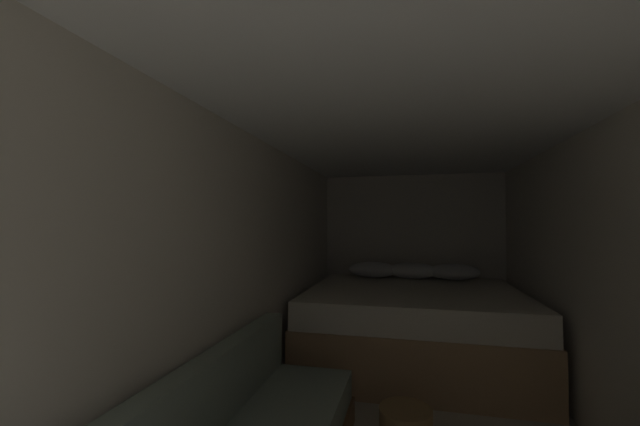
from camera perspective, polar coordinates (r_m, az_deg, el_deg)
The scene contains 6 objects.
wall_back at distance 4.96m, azimuth 13.92°, elevation -6.20°, with size 2.33×0.05×2.05m, color beige.
wall_left at distance 2.69m, azimuth -11.08°, elevation -10.06°, with size 0.05×5.00×2.05m, color beige.
wall_right at distance 2.72m, azimuth 39.51°, elevation -9.61°, with size 0.05×5.00×2.05m, color beige.
ceiling_slab at distance 2.51m, azimuth 14.20°, elevation 13.54°, with size 2.33×5.00×0.05m, color white.
bed at distance 4.09m, azimuth 14.09°, elevation -16.16°, with size 2.11×1.88×0.95m.
wicker_basket at distance 2.87m, azimuth 13.00°, elevation -28.99°, with size 0.35×0.35×0.20m.
Camera 1 is at (-0.04, -0.64, 1.42)m, focal length 20.86 mm.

